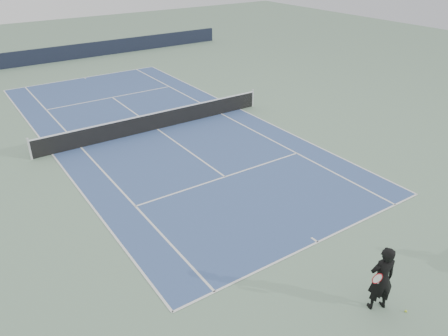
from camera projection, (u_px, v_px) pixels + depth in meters
ground at (157, 129)px, 23.26m from camera, size 80.00×80.00×0.00m
court_surface at (157, 129)px, 23.26m from camera, size 10.97×23.77×0.01m
tennis_net at (157, 120)px, 23.03m from camera, size 12.90×0.10×1.07m
windscreen_far at (59, 54)px, 36.08m from camera, size 30.00×0.25×1.20m
tennis_player at (382, 278)px, 11.56m from camera, size 0.91×0.78×2.01m
tennis_ball at (406, 311)px, 11.82m from camera, size 0.07×0.07×0.07m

